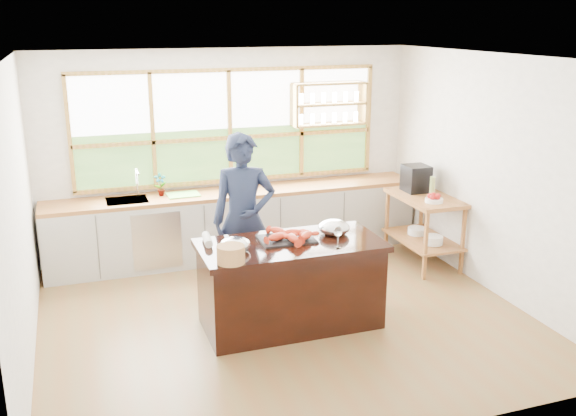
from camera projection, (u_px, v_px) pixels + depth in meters
name	position (u px, v px, depth m)	size (l,w,h in m)	color
ground_plane	(284.00, 316.00, 6.86)	(5.00, 5.00, 0.00)	brown
room_shell	(271.00, 146.00, 6.83)	(5.02, 4.52, 2.71)	white
back_counter	(236.00, 223.00, 8.48)	(4.90, 0.63, 0.90)	#A9A8A0
right_shelf_unit	(424.00, 219.00, 8.18)	(0.62, 1.10, 0.90)	#AD6335
island	(291.00, 284.00, 6.55)	(1.85, 0.90, 0.90)	black
cook	(244.00, 220.00, 6.99)	(0.69, 0.46, 1.90)	#19213A
potted_plant	(160.00, 185.00, 8.07)	(0.15, 0.10, 0.29)	slate
cutting_board	(183.00, 195.00, 8.14)	(0.40, 0.30, 0.01)	#75D252
espresso_machine	(416.00, 178.00, 8.28)	(0.30, 0.32, 0.34)	black
wine_bottle	(432.00, 187.00, 8.02)	(0.07, 0.07, 0.26)	#92A957
fruit_bowl	(434.00, 199.00, 7.82)	(0.22, 0.22, 0.11)	white
slate_board	(286.00, 239.00, 6.50)	(0.55, 0.40, 0.02)	black
lobster_pile	(289.00, 235.00, 6.46)	(0.52, 0.48, 0.08)	#EE461B
mixing_bowl_left	(235.00, 244.00, 6.19)	(0.29, 0.29, 0.14)	silver
mixing_bowl_right	(334.00, 227.00, 6.66)	(0.33, 0.33, 0.16)	silver
wine_glass	(338.00, 232.00, 6.23)	(0.08, 0.08, 0.22)	white
wicker_basket	(231.00, 254.00, 5.87)	(0.26, 0.26, 0.17)	#B77B49
parchment_roll	(207.00, 240.00, 6.39)	(0.08, 0.08, 0.30)	silver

